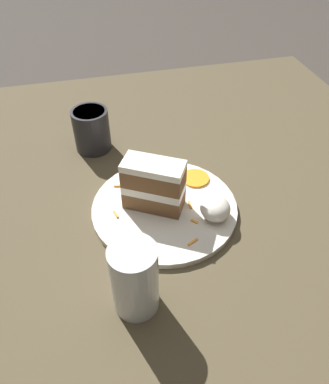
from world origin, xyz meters
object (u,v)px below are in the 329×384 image
object	(u,v)px
orange_garnish	(195,178)
cake_slice	(154,185)
cream_dollop	(215,208)
drinking_glass	(135,282)
coffee_mug	(91,128)
plate	(164,208)

from	to	relation	value
orange_garnish	cake_slice	bearing A→B (deg)	118.28
cream_dollop	drinking_glass	xyz separation A→B (m)	(-0.13, 0.17, 0.02)
orange_garnish	coffee_mug	size ratio (longest dim) A/B	0.58
plate	cake_slice	xyz separation A→B (m)	(0.01, 0.02, 0.05)
plate	drinking_glass	distance (m)	0.20
orange_garnish	coffee_mug	distance (m)	0.26
drinking_glass	cream_dollop	bearing A→B (deg)	-51.86
plate	drinking_glass	xyz separation A→B (m)	(-0.18, 0.09, 0.05)
orange_garnish	cream_dollop	bearing A→B (deg)	-178.70
plate	cake_slice	size ratio (longest dim) A/B	2.29
cream_dollop	orange_garnish	size ratio (longest dim) A/B	1.09
cake_slice	cream_dollop	size ratio (longest dim) A/B	1.98
cake_slice	cream_dollop	distance (m)	0.12
plate	cream_dollop	distance (m)	0.10
cream_dollop	orange_garnish	xyz separation A→B (m)	(0.11, 0.00, -0.02)
orange_garnish	drinking_glass	bearing A→B (deg)	145.17
coffee_mug	plate	bearing A→B (deg)	-155.21
cake_slice	orange_garnish	xyz separation A→B (m)	(0.05, -0.10, -0.05)
plate	coffee_mug	bearing A→B (deg)	24.79
plate	orange_garnish	bearing A→B (deg)	-53.18
cake_slice	cream_dollop	world-z (taller)	cake_slice
plate	cake_slice	world-z (taller)	cake_slice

